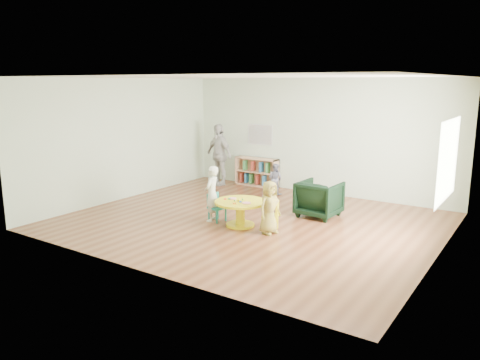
{
  "coord_description": "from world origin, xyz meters",
  "views": [
    {
      "loc": [
        4.77,
        -7.54,
        2.7
      ],
      "look_at": [
        -0.05,
        -0.3,
        0.88
      ],
      "focal_mm": 35.0,
      "sensor_mm": 36.0,
      "label": 1
    }
  ],
  "objects_px": {
    "kid_chair_left": "(216,206)",
    "toddler": "(275,179)",
    "armchair": "(319,199)",
    "child_left": "(212,194)",
    "adult_caretaker": "(219,154)",
    "child_right": "(269,207)",
    "kid_chair_right": "(273,215)",
    "activity_table": "(240,209)",
    "bookshelf": "(257,172)"
  },
  "relations": [
    {
      "from": "activity_table",
      "to": "child_left",
      "type": "distance_m",
      "value": 0.69
    },
    {
      "from": "activity_table",
      "to": "armchair",
      "type": "relative_size",
      "value": 1.21
    },
    {
      "from": "armchair",
      "to": "bookshelf",
      "type": "bearing_deg",
      "value": -31.99
    },
    {
      "from": "kid_chair_right",
      "to": "armchair",
      "type": "distance_m",
      "value": 1.36
    },
    {
      "from": "activity_table",
      "to": "toddler",
      "type": "distance_m",
      "value": 2.72
    },
    {
      "from": "kid_chair_left",
      "to": "child_right",
      "type": "height_order",
      "value": "child_right"
    },
    {
      "from": "kid_chair_right",
      "to": "activity_table",
      "type": "bearing_deg",
      "value": 79.21
    },
    {
      "from": "kid_chair_right",
      "to": "child_right",
      "type": "relative_size",
      "value": 0.55
    },
    {
      "from": "child_right",
      "to": "adult_caretaker",
      "type": "relative_size",
      "value": 0.6
    },
    {
      "from": "bookshelf",
      "to": "adult_caretaker",
      "type": "bearing_deg",
      "value": -153.59
    },
    {
      "from": "kid_chair_left",
      "to": "armchair",
      "type": "distance_m",
      "value": 2.12
    },
    {
      "from": "armchair",
      "to": "child_left",
      "type": "distance_m",
      "value": 2.2
    },
    {
      "from": "kid_chair_left",
      "to": "adult_caretaker",
      "type": "distance_m",
      "value": 3.4
    },
    {
      "from": "activity_table",
      "to": "toddler",
      "type": "xyz_separation_m",
      "value": [
        -0.72,
        2.63,
        0.05
      ]
    },
    {
      "from": "toddler",
      "to": "kid_chair_left",
      "type": "bearing_deg",
      "value": 95.69
    },
    {
      "from": "bookshelf",
      "to": "child_right",
      "type": "height_order",
      "value": "child_right"
    },
    {
      "from": "kid_chair_left",
      "to": "toddler",
      "type": "xyz_separation_m",
      "value": [
        -0.12,
        2.6,
        0.09
      ]
    },
    {
      "from": "armchair",
      "to": "child_left",
      "type": "bearing_deg",
      "value": 44.59
    },
    {
      "from": "child_left",
      "to": "adult_caretaker",
      "type": "relative_size",
      "value": 0.68
    },
    {
      "from": "child_right",
      "to": "adult_caretaker",
      "type": "xyz_separation_m",
      "value": [
        -3.22,
        2.86,
        0.33
      ]
    },
    {
      "from": "kid_chair_left",
      "to": "child_left",
      "type": "height_order",
      "value": "child_left"
    },
    {
      "from": "armchair",
      "to": "toddler",
      "type": "relative_size",
      "value": 1.05
    },
    {
      "from": "child_left",
      "to": "toddler",
      "type": "distance_m",
      "value": 2.67
    },
    {
      "from": "activity_table",
      "to": "child_right",
      "type": "height_order",
      "value": "child_right"
    },
    {
      "from": "toddler",
      "to": "armchair",
      "type": "bearing_deg",
      "value": 148.07
    },
    {
      "from": "activity_table",
      "to": "bookshelf",
      "type": "distance_m",
      "value": 3.61
    },
    {
      "from": "kid_chair_right",
      "to": "child_right",
      "type": "xyz_separation_m",
      "value": [
        0.05,
        -0.21,
        0.2
      ]
    },
    {
      "from": "kid_chair_left",
      "to": "activity_table",
      "type": "bearing_deg",
      "value": 100.02
    },
    {
      "from": "activity_table",
      "to": "child_right",
      "type": "distance_m",
      "value": 0.71
    },
    {
      "from": "bookshelf",
      "to": "child_right",
      "type": "xyz_separation_m",
      "value": [
        2.3,
        -3.31,
        0.12
      ]
    },
    {
      "from": "child_left",
      "to": "child_right",
      "type": "relative_size",
      "value": 1.13
    },
    {
      "from": "child_left",
      "to": "armchair",
      "type": "bearing_deg",
      "value": 120.0
    },
    {
      "from": "activity_table",
      "to": "bookshelf",
      "type": "xyz_separation_m",
      "value": [
        -1.62,
        3.23,
        0.03
      ]
    },
    {
      "from": "child_right",
      "to": "kid_chair_right",
      "type": "bearing_deg",
      "value": 26.19
    },
    {
      "from": "activity_table",
      "to": "adult_caretaker",
      "type": "relative_size",
      "value": 0.6
    },
    {
      "from": "activity_table",
      "to": "armchair",
      "type": "distance_m",
      "value": 1.74
    },
    {
      "from": "activity_table",
      "to": "kid_chair_left",
      "type": "bearing_deg",
      "value": 177.91
    },
    {
      "from": "bookshelf",
      "to": "child_left",
      "type": "relative_size",
      "value": 1.09
    },
    {
      "from": "activity_table",
      "to": "toddler",
      "type": "bearing_deg",
      "value": 105.31
    },
    {
      "from": "kid_chair_right",
      "to": "adult_caretaker",
      "type": "xyz_separation_m",
      "value": [
        -3.17,
        2.65,
        0.53
      ]
    },
    {
      "from": "kid_chair_left",
      "to": "bookshelf",
      "type": "bearing_deg",
      "value": -150.26
    },
    {
      "from": "armchair",
      "to": "kid_chair_left",
      "type": "bearing_deg",
      "value": 44.45
    },
    {
      "from": "activity_table",
      "to": "kid_chair_right",
      "type": "distance_m",
      "value": 0.65
    },
    {
      "from": "activity_table",
      "to": "kid_chair_left",
      "type": "height_order",
      "value": "kid_chair_left"
    },
    {
      "from": "armchair",
      "to": "toddler",
      "type": "height_order",
      "value": "toddler"
    },
    {
      "from": "kid_chair_left",
      "to": "child_right",
      "type": "xyz_separation_m",
      "value": [
        1.29,
        -0.11,
        0.19
      ]
    },
    {
      "from": "armchair",
      "to": "adult_caretaker",
      "type": "bearing_deg",
      "value": -18.26
    },
    {
      "from": "kid_chair_left",
      "to": "armchair",
      "type": "bearing_deg",
      "value": 143.98
    },
    {
      "from": "bookshelf",
      "to": "child_right",
      "type": "bearing_deg",
      "value": -55.18
    },
    {
      "from": "toddler",
      "to": "activity_table",
      "type": "bearing_deg",
      "value": 108.32
    }
  ]
}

